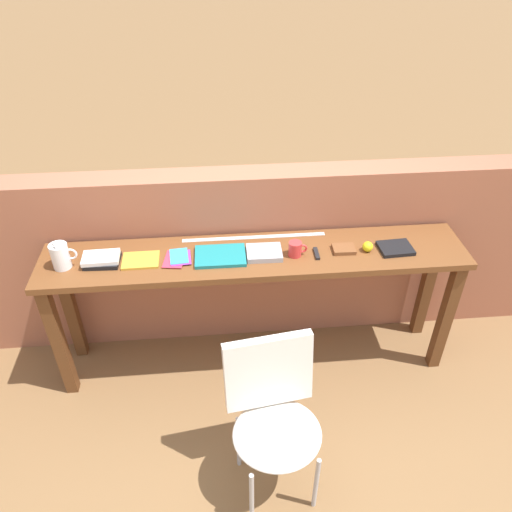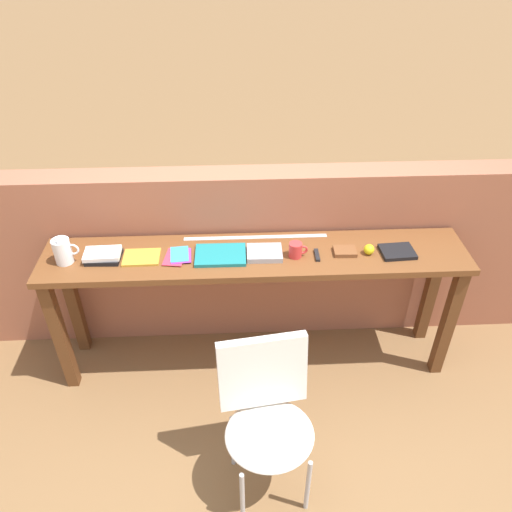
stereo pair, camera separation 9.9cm
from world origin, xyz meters
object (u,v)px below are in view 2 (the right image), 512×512
(pitcher_white, at_px, (63,251))
(magazine_cycling, at_px, (142,257))
(chair_white_moulded, at_px, (267,413))
(mug, at_px, (296,250))
(multitool_folded, at_px, (317,255))
(leather_journal_brown, at_px, (345,251))
(sports_ball_small, at_px, (369,249))
(book_open_centre, at_px, (221,255))
(book_repair_rightmost, at_px, (397,252))
(pamphlet_pile_colourful, at_px, (178,256))
(book_stack_leftmost, at_px, (103,255))

(pitcher_white, relative_size, magazine_cycling, 0.88)
(chair_white_moulded, relative_size, mug, 8.10)
(multitool_folded, xyz_separation_m, leather_journal_brown, (0.17, 0.02, 0.00))
(magazine_cycling, relative_size, sports_ball_small, 3.39)
(chair_white_moulded, bearing_deg, book_open_centre, 104.86)
(book_repair_rightmost, bearing_deg, multitool_folded, 177.25)
(book_open_centre, distance_m, multitool_folded, 0.56)
(book_repair_rightmost, bearing_deg, pitcher_white, 176.30)
(pamphlet_pile_colourful, distance_m, multitool_folded, 0.81)
(leather_journal_brown, relative_size, book_repair_rightmost, 0.67)
(book_repair_rightmost, bearing_deg, magazine_cycling, 175.67)
(multitool_folded, distance_m, book_repair_rightmost, 0.47)
(chair_white_moulded, relative_size, pitcher_white, 4.85)
(pamphlet_pile_colourful, height_order, multitool_folded, multitool_folded)
(pitcher_white, height_order, mug, pitcher_white)
(book_open_centre, distance_m, leather_journal_brown, 0.73)
(book_stack_leftmost, bearing_deg, pitcher_white, -174.92)
(leather_journal_brown, bearing_deg, multitool_folded, -170.06)
(book_stack_leftmost, distance_m, mug, 1.11)
(magazine_cycling, height_order, pamphlet_pile_colourful, pamphlet_pile_colourful)
(magazine_cycling, height_order, book_open_centre, book_open_centre)
(pitcher_white, distance_m, mug, 1.32)
(pitcher_white, xyz_separation_m, book_open_centre, (0.88, 0.01, -0.07))
(book_stack_leftmost, relative_size, pamphlet_pile_colourful, 1.06)
(multitool_folded, bearing_deg, magazine_cycling, 178.41)
(leather_journal_brown, height_order, book_repair_rightmost, same)
(pitcher_white, height_order, book_stack_leftmost, pitcher_white)
(multitool_folded, height_order, book_repair_rightmost, book_repair_rightmost)
(book_stack_leftmost, bearing_deg, multitool_folded, -1.50)
(book_repair_rightmost, bearing_deg, sports_ball_small, 175.17)
(magazine_cycling, distance_m, multitool_folded, 1.01)
(pitcher_white, height_order, book_repair_rightmost, pitcher_white)
(pitcher_white, bearing_deg, chair_white_moulded, -36.55)
(chair_white_moulded, bearing_deg, magazine_cycling, 129.02)
(multitool_folded, distance_m, leather_journal_brown, 0.17)
(sports_ball_small, bearing_deg, magazine_cycling, 179.21)
(pitcher_white, height_order, pamphlet_pile_colourful, pitcher_white)
(pamphlet_pile_colourful, bearing_deg, book_open_centre, -2.52)
(pitcher_white, bearing_deg, pamphlet_pile_colourful, 1.89)
(mug, xyz_separation_m, book_repair_rightmost, (0.60, 0.00, -0.03))
(magazine_cycling, bearing_deg, multitool_folded, -2.24)
(multitool_folded, bearing_deg, book_stack_leftmost, 178.50)
(multitool_folded, distance_m, sports_ball_small, 0.31)
(multitool_folded, relative_size, leather_journal_brown, 0.85)
(magazine_cycling, relative_size, leather_journal_brown, 1.60)
(mug, bearing_deg, chair_white_moulded, -104.86)
(sports_ball_small, bearing_deg, pitcher_white, 179.88)
(magazine_cycling, bearing_deg, pamphlet_pile_colourful, 1.10)
(magazine_cycling, relative_size, multitool_folded, 1.89)
(multitool_folded, bearing_deg, mug, 177.37)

